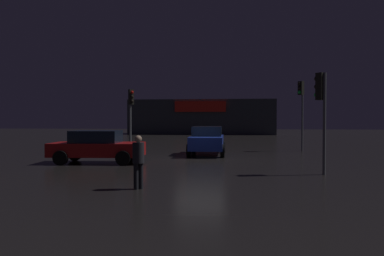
{
  "coord_description": "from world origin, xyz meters",
  "views": [
    {
      "loc": [
        1.7,
        -19.13,
        2.03
      ],
      "look_at": [
        -0.86,
        4.04,
        1.5
      ],
      "focal_mm": 35.22,
      "sensor_mm": 36.0,
      "label": 1
    }
  ],
  "objects_px": {
    "traffic_signal_opposite": "(321,98)",
    "traffic_signal_cross_left": "(131,108)",
    "traffic_signal_main": "(301,99)",
    "car_near": "(207,140)",
    "pedestrian": "(138,158)",
    "car_far": "(97,146)",
    "store_building": "(202,117)"
  },
  "relations": [
    {
      "from": "traffic_signal_opposite",
      "to": "traffic_signal_cross_left",
      "type": "bearing_deg",
      "value": 132.96
    },
    {
      "from": "traffic_signal_main",
      "to": "car_near",
      "type": "relative_size",
      "value": 1.07
    },
    {
      "from": "traffic_signal_main",
      "to": "pedestrian",
      "type": "relative_size",
      "value": 2.86
    },
    {
      "from": "traffic_signal_opposite",
      "to": "car_near",
      "type": "height_order",
      "value": "traffic_signal_opposite"
    },
    {
      "from": "car_near",
      "to": "car_far",
      "type": "bearing_deg",
      "value": -136.06
    },
    {
      "from": "traffic_signal_opposite",
      "to": "pedestrian",
      "type": "height_order",
      "value": "traffic_signal_opposite"
    },
    {
      "from": "pedestrian",
      "to": "traffic_signal_opposite",
      "type": "bearing_deg",
      "value": 31.48
    },
    {
      "from": "traffic_signal_main",
      "to": "traffic_signal_opposite",
      "type": "distance_m",
      "value": 10.52
    },
    {
      "from": "traffic_signal_cross_left",
      "to": "car_near",
      "type": "height_order",
      "value": "traffic_signal_cross_left"
    },
    {
      "from": "traffic_signal_main",
      "to": "traffic_signal_cross_left",
      "type": "height_order",
      "value": "traffic_signal_main"
    },
    {
      "from": "store_building",
      "to": "car_far",
      "type": "relative_size",
      "value": 4.56
    },
    {
      "from": "store_building",
      "to": "traffic_signal_main",
      "type": "xyz_separation_m",
      "value": [
        8.67,
        -27.81,
        0.99
      ]
    },
    {
      "from": "traffic_signal_opposite",
      "to": "pedestrian",
      "type": "xyz_separation_m",
      "value": [
        -5.96,
        -3.65,
        -1.93
      ]
    },
    {
      "from": "traffic_signal_opposite",
      "to": "traffic_signal_cross_left",
      "type": "height_order",
      "value": "traffic_signal_cross_left"
    },
    {
      "from": "traffic_signal_cross_left",
      "to": "store_building",
      "type": "bearing_deg",
      "value": 84.37
    },
    {
      "from": "traffic_signal_main",
      "to": "car_far",
      "type": "distance_m",
      "value": 13.48
    },
    {
      "from": "store_building",
      "to": "traffic_signal_cross_left",
      "type": "distance_m",
      "value": 27.39
    },
    {
      "from": "car_near",
      "to": "car_far",
      "type": "height_order",
      "value": "car_near"
    },
    {
      "from": "store_building",
      "to": "traffic_signal_cross_left",
      "type": "relative_size",
      "value": 4.84
    },
    {
      "from": "pedestrian",
      "to": "traffic_signal_main",
      "type": "bearing_deg",
      "value": 63.39
    },
    {
      "from": "traffic_signal_main",
      "to": "pedestrian",
      "type": "height_order",
      "value": "traffic_signal_main"
    },
    {
      "from": "traffic_signal_cross_left",
      "to": "car_far",
      "type": "distance_m",
      "value": 8.72
    },
    {
      "from": "traffic_signal_cross_left",
      "to": "pedestrian",
      "type": "distance_m",
      "value": 15.4
    },
    {
      "from": "store_building",
      "to": "traffic_signal_opposite",
      "type": "distance_m",
      "value": 39.0
    },
    {
      "from": "store_building",
      "to": "car_near",
      "type": "xyz_separation_m",
      "value": [
        2.86,
        -31.07,
        -1.52
      ]
    },
    {
      "from": "traffic_signal_main",
      "to": "traffic_signal_opposite",
      "type": "xyz_separation_m",
      "value": [
        -1.11,
        -10.45,
        -0.53
      ]
    },
    {
      "from": "traffic_signal_main",
      "to": "pedestrian",
      "type": "bearing_deg",
      "value": -116.61
    },
    {
      "from": "store_building",
      "to": "traffic_signal_main",
      "type": "distance_m",
      "value": 29.15
    },
    {
      "from": "pedestrian",
      "to": "traffic_signal_cross_left",
      "type": "bearing_deg",
      "value": 106.32
    },
    {
      "from": "car_near",
      "to": "pedestrian",
      "type": "relative_size",
      "value": 2.67
    },
    {
      "from": "store_building",
      "to": "pedestrian",
      "type": "distance_m",
      "value": 41.97
    },
    {
      "from": "store_building",
      "to": "traffic_signal_opposite",
      "type": "xyz_separation_m",
      "value": [
        7.57,
        -38.26,
        0.46
      ]
    }
  ]
}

